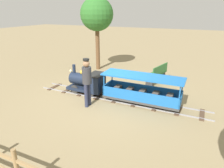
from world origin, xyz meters
The scene contains 7 objects.
ground_plane centered at (0.00, 0.00, 0.00)m, with size 60.00×60.00×0.00m, color #8C7A56.
track centered at (0.00, -0.31, 0.02)m, with size 0.77×6.40×0.04m.
locomotive centered at (0.00, 0.89, 0.48)m, with size 0.73×1.45×1.05m.
passenger_car centered at (0.00, -1.21, 0.42)m, with size 0.83×2.70×0.97m.
conductor_person centered at (-0.90, 0.36, 0.96)m, with size 0.30×0.30×1.62m.
park_bench centered at (2.32, -1.22, 0.42)m, with size 1.36×0.71×0.82m.
oak_tree_far centered at (3.20, 2.19, 2.80)m, with size 1.66×1.66×3.66m.
Camera 1 is at (-6.09, -2.91, 3.04)m, focal length 32.11 mm.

